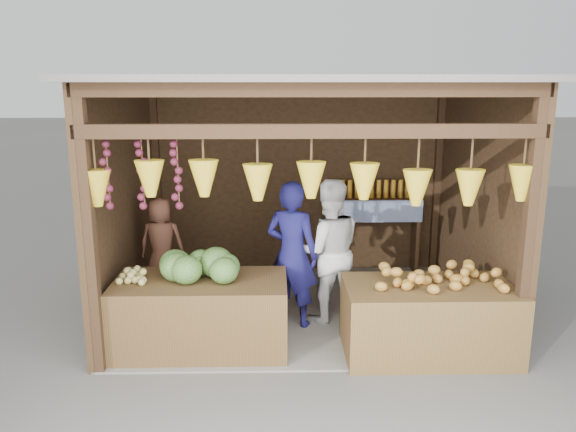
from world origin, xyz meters
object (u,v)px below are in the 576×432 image
(counter_left, at_px, (202,315))
(counter_right, at_px, (429,320))
(woman_standing, at_px, (328,251))
(man_standing, at_px, (292,255))
(vendor_seated, at_px, (162,243))

(counter_left, height_order, counter_right, counter_left)
(counter_left, distance_m, woman_standing, 1.55)
(man_standing, relative_size, woman_standing, 1.01)
(counter_left, relative_size, vendor_seated, 1.60)
(woman_standing, bearing_deg, counter_left, 21.16)
(woman_standing, relative_size, vendor_seated, 1.52)
(man_standing, bearing_deg, counter_left, 56.14)
(counter_right, bearing_deg, woman_standing, 137.00)
(vendor_seated, bearing_deg, counter_left, 123.29)
(man_standing, xyz_separation_m, woman_standing, (0.40, 0.13, -0.00))
(counter_left, height_order, woman_standing, woman_standing)
(woman_standing, distance_m, vendor_seated, 1.90)
(counter_left, relative_size, counter_right, 1.03)
(counter_left, xyz_separation_m, counter_right, (2.22, -0.15, -0.01))
(counter_left, distance_m, vendor_seated, 1.22)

